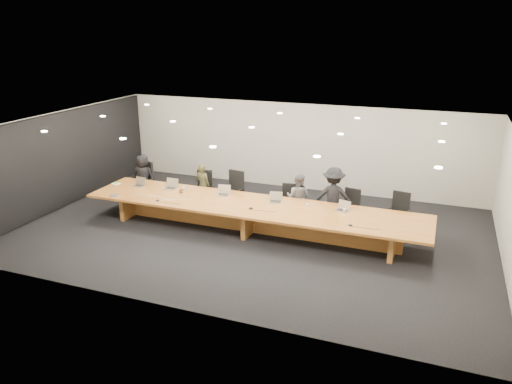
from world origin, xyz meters
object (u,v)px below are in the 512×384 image
(chair_mid_left, at_px, (232,191))
(chair_mid_right, at_px, (288,202))
(chair_far_right, at_px, (398,213))
(amber_mug, at_px, (181,191))
(laptop_c, at_px, (223,191))
(paper_cup_far, at_px, (344,210))
(paper_cup_near, at_px, (308,205))
(person_c, at_px, (298,198))
(laptop_d, at_px, (275,197))
(mic_right, at_px, (350,225))
(mic_center, at_px, (251,208))
(laptop_e, at_px, (342,206))
(chair_left, at_px, (204,189))
(av_box, at_px, (115,196))
(person_a, at_px, (143,177))
(chair_right, at_px, (349,208))
(laptop_b, at_px, (170,184))
(mic_left, at_px, (158,200))
(person_d, at_px, (333,197))
(person_b, at_px, (203,186))
(chair_far_left, at_px, (142,181))
(water_bottle, at_px, (184,190))
(conference_table, at_px, (252,213))

(chair_mid_left, distance_m, chair_mid_right, 1.70)
(chair_far_right, bearing_deg, amber_mug, -159.03)
(laptop_c, xyz_separation_m, paper_cup_far, (3.34, -0.09, -0.09))
(paper_cup_near, bearing_deg, person_c, 121.55)
(laptop_d, relative_size, mic_right, 2.79)
(mic_center, bearing_deg, paper_cup_near, 26.20)
(paper_cup_far, bearing_deg, chair_far_right, 38.48)
(laptop_e, distance_m, mic_right, 0.95)
(chair_left, distance_m, av_box, 2.63)
(person_a, relative_size, paper_cup_far, 15.97)
(paper_cup_near, bearing_deg, mic_right, -34.41)
(mic_center, bearing_deg, chair_right, 34.25)
(amber_mug, distance_m, av_box, 1.77)
(chair_right, bearing_deg, laptop_b, -157.77)
(mic_left, bearing_deg, person_d, 22.68)
(chair_far_right, bearing_deg, chair_mid_right, -168.69)
(person_a, xyz_separation_m, person_b, (2.03, 0.01, -0.04))
(chair_far_right, xyz_separation_m, laptop_d, (-3.04, -0.89, 0.34))
(person_d, distance_m, laptop_d, 1.57)
(chair_far_left, xyz_separation_m, chair_right, (6.40, 0.03, -0.07))
(chair_far_left, relative_size, mic_right, 9.91)
(paper_cup_far, bearing_deg, person_d, 118.86)
(paper_cup_near, bearing_deg, mic_left, -165.84)
(person_b, height_order, water_bottle, person_b)
(chair_mid_left, bearing_deg, mic_center, -42.63)
(mic_left, bearing_deg, chair_far_left, 132.77)
(conference_table, bearing_deg, paper_cup_near, 14.81)
(person_c, relative_size, amber_mug, 12.14)
(av_box, xyz_separation_m, mic_center, (3.79, 0.43, -0.00))
(person_d, height_order, laptop_e, person_d)
(conference_table, relative_size, chair_mid_left, 7.58)
(person_d, height_order, paper_cup_near, person_d)
(chair_mid_left, relative_size, person_a, 0.84)
(laptop_b, bearing_deg, av_box, -133.98)
(chair_mid_right, relative_size, mic_left, 9.42)
(person_a, xyz_separation_m, person_c, (4.97, -0.08, -0.02))
(water_bottle, height_order, mic_center, water_bottle)
(person_c, distance_m, water_bottle, 3.14)
(paper_cup_near, relative_size, mic_right, 0.69)
(person_b, relative_size, laptop_c, 3.79)
(mic_center, bearing_deg, laptop_e, 16.55)
(conference_table, relative_size, paper_cup_far, 101.92)
(chair_mid_right, distance_m, laptop_e, 1.91)
(person_a, bearing_deg, mic_left, 125.23)
(conference_table, distance_m, laptop_b, 2.69)
(amber_mug, xyz_separation_m, mic_center, (2.25, -0.45, -0.04))
(laptop_b, bearing_deg, mic_left, -78.55)
(chair_left, height_order, person_b, person_b)
(laptop_e, height_order, av_box, laptop_e)
(chair_far_right, bearing_deg, chair_far_left, -169.39)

